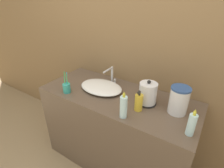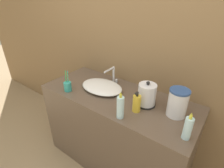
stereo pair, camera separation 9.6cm
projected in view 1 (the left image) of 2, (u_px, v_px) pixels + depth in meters
wall_back at (136, 38)px, 1.61m from camera, size 6.00×0.04×2.60m
vanity_counter at (116, 130)px, 1.79m from camera, size 1.44×0.60×0.85m
sink_basin at (101, 87)px, 1.66m from camera, size 0.42×0.30×0.06m
faucet at (111, 74)px, 1.75m from camera, size 0.06×0.16×0.17m
electric_kettle at (148, 94)px, 1.43m from camera, size 0.16×0.16×0.22m
toothbrush_cup at (67, 88)px, 1.61m from camera, size 0.07×0.07×0.20m
lotion_bottle at (139, 102)px, 1.36m from camera, size 0.06×0.06×0.17m
shampoo_bottle at (124, 107)px, 1.27m from camera, size 0.06×0.06×0.22m
mouthwash_bottle at (192, 124)px, 1.12m from camera, size 0.05×0.05×0.20m
water_pitcher at (179, 100)px, 1.32m from camera, size 0.15×0.15×0.22m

